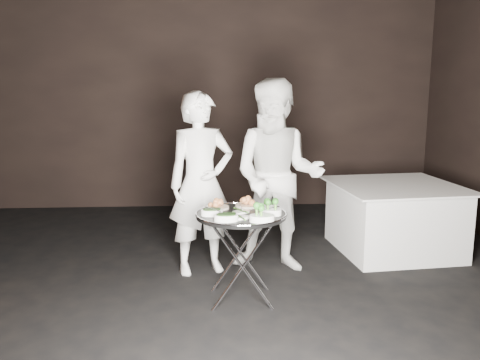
{
  "coord_description": "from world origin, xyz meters",
  "views": [
    {
      "loc": [
        -0.06,
        -3.53,
        1.7
      ],
      "look_at": [
        0.17,
        0.42,
        0.95
      ],
      "focal_mm": 38.0,
      "sensor_mm": 36.0,
      "label": 1
    }
  ],
  "objects": [
    {
      "name": "broccoli_bowl_b",
      "position": [
        0.31,
        0.03,
        0.75
      ],
      "size": [
        0.19,
        0.15,
        0.08
      ],
      "rotation": [
        0.0,
        0.0,
        0.07
      ],
      "color": "white",
      "rests_on": "serving_tray"
    },
    {
      "name": "dining_table",
      "position": [
        1.81,
        1.4,
        0.35
      ],
      "size": [
        1.22,
        1.22,
        0.7
      ],
      "rotation": [
        0.0,
        0.0,
        0.1
      ],
      "color": "white",
      "rests_on": "floor"
    },
    {
      "name": "serving_utensils",
      "position": [
        0.19,
        0.34,
        0.76
      ],
      "size": [
        0.58,
        0.41,
        0.01
      ],
      "color": "silver",
      "rests_on": "serving_tray"
    },
    {
      "name": "greens_bowl",
      "position": [
        0.4,
        0.41,
        0.75
      ],
      "size": [
        0.11,
        0.11,
        0.06
      ],
      "rotation": [
        0.0,
        0.0,
        0.03
      ],
      "color": "white",
      "rests_on": "serving_tray"
    },
    {
      "name": "floor",
      "position": [
        0.0,
        0.0,
        -0.03
      ],
      "size": [
        6.0,
        7.0,
        0.05
      ],
      "primitive_type": "cube",
      "color": "black",
      "rests_on": "ground"
    },
    {
      "name": "waiter_right",
      "position": [
        0.54,
        0.96,
        0.88
      ],
      "size": [
        0.99,
        0.86,
        1.75
      ],
      "primitive_type": "imported",
      "rotation": [
        0.0,
        0.0,
        -0.26
      ],
      "color": "white",
      "rests_on": "floor"
    },
    {
      "name": "wall_back",
      "position": [
        0.0,
        3.52,
        1.5
      ],
      "size": [
        6.0,
        0.05,
        3.0
      ],
      "primitive_type": "cube",
      "color": "black",
      "rests_on": "floor"
    },
    {
      "name": "spinach_bowl_a",
      "position": [
        -0.06,
        0.22,
        0.75
      ],
      "size": [
        0.18,
        0.13,
        0.07
      ],
      "rotation": [
        0.0,
        0.0,
        0.12
      ],
      "color": "white",
      "rests_on": "serving_tray"
    },
    {
      "name": "asparagus_plate_a",
      "position": [
        0.17,
        0.28,
        0.73
      ],
      "size": [
        0.18,
        0.16,
        0.03
      ],
      "rotation": [
        0.0,
        0.0,
        0.55
      ],
      "color": "white",
      "rests_on": "serving_tray"
    },
    {
      "name": "potato_plate_b",
      "position": [
        0.23,
        0.49,
        0.75
      ],
      "size": [
        0.2,
        0.2,
        0.07
      ],
      "rotation": [
        0.0,
        0.0,
        -0.06
      ],
      "color": "beige",
      "rests_on": "serving_tray"
    },
    {
      "name": "waiter_left",
      "position": [
        -0.15,
        0.94,
        0.82
      ],
      "size": [
        0.69,
        0.56,
        1.64
      ],
      "primitive_type": "imported",
      "rotation": [
        0.0,
        0.0,
        0.32
      ],
      "color": "white",
      "rests_on": "floor"
    },
    {
      "name": "asparagus_plate_b",
      "position": [
        0.15,
        0.11,
        0.73
      ],
      "size": [
        0.18,
        0.13,
        0.03
      ],
      "rotation": [
        0.0,
        0.0,
        0.32
      ],
      "color": "white",
      "rests_on": "serving_tray"
    },
    {
      "name": "spinach_bowl_b",
      "position": [
        0.05,
        0.06,
        0.75
      ],
      "size": [
        0.18,
        0.12,
        0.07
      ],
      "rotation": [
        0.0,
        0.0,
        0.03
      ],
      "color": "white",
      "rests_on": "serving_tray"
    },
    {
      "name": "potato_plate_a",
      "position": [
        -0.01,
        0.44,
        0.75
      ],
      "size": [
        0.19,
        0.19,
        0.07
      ],
      "rotation": [
        0.0,
        0.0,
        0.04
      ],
      "color": "beige",
      "rests_on": "serving_tray"
    },
    {
      "name": "serving_tray",
      "position": [
        0.17,
        0.27,
        0.71
      ],
      "size": [
        0.71,
        0.71,
        0.04
      ],
      "color": "black",
      "rests_on": "tray_stand"
    },
    {
      "name": "tray_stand",
      "position": [
        0.17,
        0.27,
        0.39
      ],
      "size": [
        0.48,
        0.4,
        0.7
      ],
      "rotation": [
        0.0,
        0.0,
        -0.12
      ],
      "color": "silver",
      "rests_on": "floor"
    },
    {
      "name": "broccoli_bowl_a",
      "position": [
        0.39,
        0.22,
        0.75
      ],
      "size": [
        0.21,
        0.18,
        0.07
      ],
      "rotation": [
        0.0,
        0.0,
        -0.35
      ],
      "color": "white",
      "rests_on": "serving_tray"
    }
  ]
}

